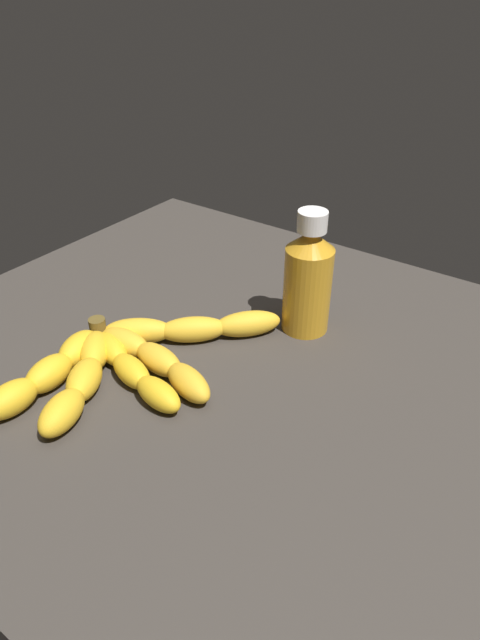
# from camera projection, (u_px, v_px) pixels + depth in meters

# --- Properties ---
(ground_plane) EXTENTS (0.89, 0.69, 0.04)m
(ground_plane) POSITION_uv_depth(u_px,v_px,m) (266.00, 386.00, 0.62)
(ground_plane) COLOR #38332D
(banana_bunch) EXTENTS (0.20, 0.32, 0.03)m
(banana_bunch) POSITION_uv_depth(u_px,v_px,m) (126.00, 359.00, 0.60)
(banana_bunch) COLOR gold
(banana_bunch) RESTS_ON ground_plane
(honey_bottle) EXTENTS (0.06, 0.06, 0.15)m
(honey_bottle) POSITION_uv_depth(u_px,v_px,m) (308.00, 278.00, 0.65)
(honey_bottle) COLOR orange
(honey_bottle) RESTS_ON ground_plane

